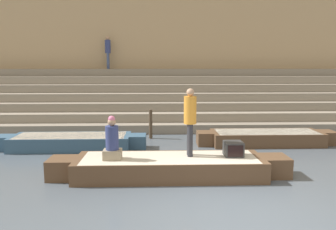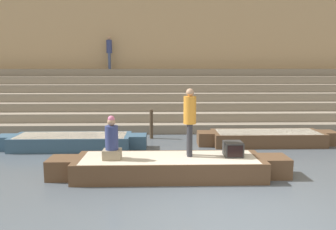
# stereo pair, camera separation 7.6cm
# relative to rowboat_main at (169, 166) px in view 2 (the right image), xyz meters

# --- Properties ---
(ground_plane) EXTENTS (120.00, 120.00, 0.00)m
(ground_plane) POSITION_rel_rowboat_main_xyz_m (1.21, -1.93, -0.27)
(ground_plane) COLOR #4C5660
(ghat_steps) EXTENTS (36.00, 4.65, 2.65)m
(ghat_steps) POSITION_rel_rowboat_main_xyz_m (1.21, 8.22, 0.68)
(ghat_steps) COLOR gray
(ghat_steps) RESTS_ON ground
(back_wall) EXTENTS (34.20, 1.28, 7.86)m
(back_wall) POSITION_rel_rowboat_main_xyz_m (1.21, 10.48, 3.63)
(back_wall) COLOR tan
(back_wall) RESTS_ON ground
(rowboat_main) EXTENTS (6.05, 1.49, 0.51)m
(rowboat_main) POSITION_rel_rowboat_main_xyz_m (0.00, 0.00, 0.00)
(rowboat_main) COLOR brown
(rowboat_main) RESTS_ON ground
(person_standing) EXTENTS (0.32, 0.32, 1.73)m
(person_standing) POSITION_rel_rowboat_main_xyz_m (0.52, 0.14, 1.24)
(person_standing) COLOR #28282D
(person_standing) RESTS_ON rowboat_main
(person_rowing) EXTENTS (0.45, 0.35, 1.09)m
(person_rowing) POSITION_rel_rowboat_main_xyz_m (-1.41, -0.13, 0.68)
(person_rowing) COLOR gray
(person_rowing) RESTS_ON rowboat_main
(tv_set) EXTENTS (0.46, 0.48, 0.37)m
(tv_set) POSITION_rel_rowboat_main_xyz_m (1.63, 0.08, 0.42)
(tv_set) COLOR #2D2D2D
(tv_set) RESTS_ON rowboat_main
(moored_boat_shore) EXTENTS (5.05, 1.30, 0.47)m
(moored_boat_shore) POSITION_rel_rowboat_main_xyz_m (-3.22, 2.94, -0.02)
(moored_boat_shore) COLOR #33516B
(moored_boat_shore) RESTS_ON ground
(moored_boat_distant) EXTENTS (4.96, 1.30, 0.47)m
(moored_boat_distant) POSITION_rel_rowboat_main_xyz_m (3.60, 3.36, -0.02)
(moored_boat_distant) COLOR brown
(moored_boat_distant) RESTS_ON ground
(mooring_post) EXTENTS (0.13, 0.13, 1.13)m
(mooring_post) POSITION_rel_rowboat_main_xyz_m (-0.56, 4.49, 0.30)
(mooring_post) COLOR #473828
(mooring_post) RESTS_ON ground
(person_on_steps) EXTENTS (0.29, 0.29, 1.69)m
(person_on_steps) POSITION_rel_rowboat_main_xyz_m (-2.87, 9.55, 3.37)
(person_on_steps) COLOR #3D4C75
(person_on_steps) RESTS_ON ghat_steps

